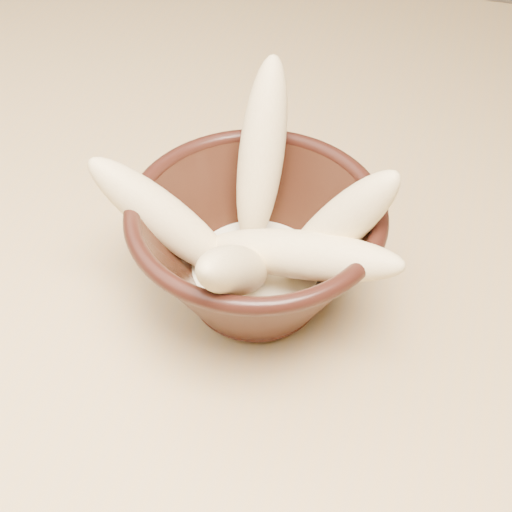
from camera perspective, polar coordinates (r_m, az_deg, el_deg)
The scene contains 8 objects.
table at distance 0.74m, azimuth -5.53°, elevation 3.34°, with size 1.20×0.80×0.75m.
bowl at distance 0.51m, azimuth -0.00°, elevation 0.66°, with size 0.18×0.18×0.10m.
milk_puddle at distance 0.53m, azimuth -0.00°, elevation -1.19°, with size 0.10×0.10×0.01m, color beige.
banana_upright at distance 0.53m, azimuth 0.45°, elevation 8.21°, with size 0.03×0.03×0.14m, color #DCBE82.
banana_left at distance 0.50m, azimuth -7.31°, elevation 2.96°, with size 0.03×0.03×0.13m, color #DCBE82.
banana_right at distance 0.48m, azimuth 6.46°, elevation 2.22°, with size 0.03×0.03×0.13m, color #DCBE82.
banana_across at distance 0.48m, azimuth 3.49°, elevation 0.12°, with size 0.03×0.03×0.15m, color #DCBE82.
banana_front at distance 0.46m, azimuth -1.68°, elevation -1.19°, with size 0.03×0.03×0.13m, color #DCBE82.
Camera 1 is at (0.22, -0.50, 1.17)m, focal length 50.00 mm.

